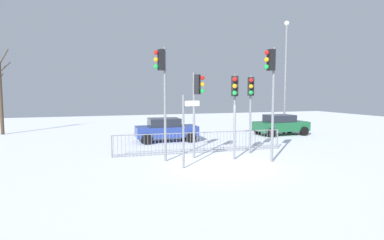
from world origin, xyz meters
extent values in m
plane|color=white|center=(0.00, 0.00, 0.00)|extent=(60.00, 60.00, 0.00)
cylinder|color=slate|center=(0.95, 0.83, 1.95)|extent=(0.11, 0.11, 3.91)
cube|color=black|center=(0.87, 0.68, 3.36)|extent=(0.39, 0.34, 0.90)
sphere|color=red|center=(0.76, 0.46, 3.66)|extent=(0.20, 0.20, 0.20)
sphere|color=orange|center=(0.76, 0.46, 3.36)|extent=(0.20, 0.20, 0.20)
sphere|color=green|center=(0.76, 0.46, 3.06)|extent=(0.20, 0.20, 0.20)
cylinder|color=slate|center=(2.31, -0.16, 2.51)|extent=(0.11, 0.11, 5.02)
cube|color=black|center=(2.15, -0.19, 4.47)|extent=(0.27, 0.35, 0.90)
sphere|color=red|center=(1.90, -0.23, 4.77)|extent=(0.20, 0.20, 0.20)
sphere|color=orange|center=(1.90, -0.23, 4.47)|extent=(0.20, 0.20, 0.20)
sphere|color=green|center=(1.90, -0.23, 4.17)|extent=(0.20, 0.20, 0.20)
cylinder|color=slate|center=(-2.14, 1.46, 2.52)|extent=(0.11, 0.11, 5.04)
cube|color=black|center=(-2.30, 1.43, 4.49)|extent=(0.28, 0.36, 0.90)
sphere|color=red|center=(-2.55, 1.38, 4.79)|extent=(0.20, 0.20, 0.20)
sphere|color=orange|center=(-2.55, 1.38, 4.49)|extent=(0.20, 0.20, 0.20)
sphere|color=green|center=(-2.55, 1.38, 4.19)|extent=(0.20, 0.20, 0.20)
cylinder|color=slate|center=(2.31, 1.85, 1.96)|extent=(0.11, 0.11, 3.92)
cube|color=black|center=(2.23, 1.71, 3.37)|extent=(0.38, 0.34, 0.90)
sphere|color=red|center=(2.12, 1.48, 3.67)|extent=(0.20, 0.20, 0.20)
sphere|color=orange|center=(2.12, 1.48, 3.37)|extent=(0.20, 0.20, 0.20)
sphere|color=green|center=(2.12, 1.48, 3.07)|extent=(0.20, 0.20, 0.20)
cylinder|color=slate|center=(-0.72, 1.68, 2.00)|extent=(0.11, 0.11, 3.99)
cube|color=black|center=(-0.59, 1.58, 3.44)|extent=(0.37, 0.39, 0.90)
sphere|color=red|center=(-0.39, 1.43, 3.74)|extent=(0.20, 0.20, 0.20)
sphere|color=orange|center=(-0.39, 1.43, 3.44)|extent=(0.20, 0.20, 0.20)
sphere|color=green|center=(-0.39, 1.43, 3.14)|extent=(0.20, 0.20, 0.20)
cylinder|color=slate|center=(-1.74, -0.04, 1.49)|extent=(0.09, 0.09, 2.99)
cube|color=white|center=(-1.35, 0.04, 2.64)|extent=(0.69, 0.17, 0.22)
cube|color=slate|center=(0.00, 2.75, 1.05)|extent=(8.77, 0.42, 0.04)
cube|color=slate|center=(0.00, 2.75, 0.12)|extent=(8.77, 0.42, 0.04)
cylinder|color=slate|center=(-4.30, 2.94, 0.53)|extent=(0.02, 0.02, 1.05)
cylinder|color=slate|center=(-4.12, 2.94, 0.53)|extent=(0.02, 0.02, 1.05)
cylinder|color=slate|center=(-3.94, 2.93, 0.53)|extent=(0.02, 0.02, 1.05)
cylinder|color=slate|center=(-3.76, 2.92, 0.53)|extent=(0.02, 0.02, 1.05)
cylinder|color=slate|center=(-3.58, 2.91, 0.53)|extent=(0.02, 0.02, 1.05)
cylinder|color=slate|center=(-3.41, 2.90, 0.53)|extent=(0.02, 0.02, 1.05)
cylinder|color=slate|center=(-3.23, 2.90, 0.53)|extent=(0.02, 0.02, 1.05)
cylinder|color=slate|center=(-3.05, 2.89, 0.53)|extent=(0.02, 0.02, 1.05)
cylinder|color=slate|center=(-2.87, 2.88, 0.53)|extent=(0.02, 0.02, 1.05)
cylinder|color=slate|center=(-2.69, 2.87, 0.53)|extent=(0.02, 0.02, 1.05)
cylinder|color=slate|center=(-2.51, 2.86, 0.53)|extent=(0.02, 0.02, 1.05)
cylinder|color=slate|center=(-2.33, 2.86, 0.53)|extent=(0.02, 0.02, 1.05)
cylinder|color=slate|center=(-2.15, 2.85, 0.53)|extent=(0.02, 0.02, 1.05)
cylinder|color=slate|center=(-1.97, 2.84, 0.53)|extent=(0.02, 0.02, 1.05)
cylinder|color=slate|center=(-1.79, 2.83, 0.53)|extent=(0.02, 0.02, 1.05)
cylinder|color=slate|center=(-1.62, 2.83, 0.53)|extent=(0.02, 0.02, 1.05)
cylinder|color=slate|center=(-1.44, 2.82, 0.53)|extent=(0.02, 0.02, 1.05)
cylinder|color=slate|center=(-1.26, 2.81, 0.53)|extent=(0.02, 0.02, 1.05)
cylinder|color=slate|center=(-1.08, 2.80, 0.53)|extent=(0.02, 0.02, 1.05)
cylinder|color=slate|center=(-0.90, 2.79, 0.53)|extent=(0.02, 0.02, 1.05)
cylinder|color=slate|center=(-0.72, 2.79, 0.53)|extent=(0.02, 0.02, 1.05)
cylinder|color=slate|center=(-0.54, 2.78, 0.53)|extent=(0.02, 0.02, 1.05)
cylinder|color=slate|center=(-0.36, 2.77, 0.53)|extent=(0.02, 0.02, 1.05)
cylinder|color=slate|center=(-0.18, 2.76, 0.53)|extent=(0.02, 0.02, 1.05)
cylinder|color=slate|center=(0.00, 2.75, 0.53)|extent=(0.02, 0.02, 1.05)
cylinder|color=slate|center=(0.17, 2.75, 0.53)|extent=(0.02, 0.02, 1.05)
cylinder|color=slate|center=(0.35, 2.74, 0.53)|extent=(0.02, 0.02, 1.05)
cylinder|color=slate|center=(0.53, 2.73, 0.53)|extent=(0.02, 0.02, 1.05)
cylinder|color=slate|center=(0.71, 2.72, 0.53)|extent=(0.02, 0.02, 1.05)
cylinder|color=slate|center=(0.89, 2.72, 0.53)|extent=(0.02, 0.02, 1.05)
cylinder|color=slate|center=(1.07, 2.71, 0.53)|extent=(0.02, 0.02, 1.05)
cylinder|color=slate|center=(1.25, 2.70, 0.53)|extent=(0.02, 0.02, 1.05)
cylinder|color=slate|center=(1.43, 2.69, 0.53)|extent=(0.02, 0.02, 1.05)
cylinder|color=slate|center=(1.61, 2.68, 0.53)|extent=(0.02, 0.02, 1.05)
cylinder|color=slate|center=(1.79, 2.68, 0.53)|extent=(0.02, 0.02, 1.05)
cylinder|color=slate|center=(1.97, 2.67, 0.53)|extent=(0.02, 0.02, 1.05)
cylinder|color=slate|center=(2.14, 2.66, 0.53)|extent=(0.02, 0.02, 1.05)
cylinder|color=slate|center=(2.32, 2.65, 0.53)|extent=(0.02, 0.02, 1.05)
cylinder|color=slate|center=(2.50, 2.65, 0.53)|extent=(0.02, 0.02, 1.05)
cylinder|color=slate|center=(2.68, 2.64, 0.53)|extent=(0.02, 0.02, 1.05)
cylinder|color=slate|center=(2.86, 2.63, 0.53)|extent=(0.02, 0.02, 1.05)
cylinder|color=slate|center=(3.04, 2.62, 0.53)|extent=(0.02, 0.02, 1.05)
cylinder|color=slate|center=(3.22, 2.61, 0.53)|extent=(0.02, 0.02, 1.05)
cylinder|color=slate|center=(3.40, 2.61, 0.53)|extent=(0.02, 0.02, 1.05)
cylinder|color=slate|center=(3.58, 2.60, 0.53)|extent=(0.02, 0.02, 1.05)
cylinder|color=slate|center=(3.76, 2.59, 0.53)|extent=(0.02, 0.02, 1.05)
cylinder|color=slate|center=(3.93, 2.58, 0.53)|extent=(0.02, 0.02, 1.05)
cylinder|color=slate|center=(4.11, 2.57, 0.53)|extent=(0.02, 0.02, 1.05)
cylinder|color=slate|center=(4.29, 2.57, 0.53)|extent=(0.02, 0.02, 1.05)
cylinder|color=slate|center=(-4.39, 2.95, 0.53)|extent=(0.06, 0.06, 1.05)
cylinder|color=slate|center=(4.38, 2.56, 0.53)|extent=(0.06, 0.06, 1.05)
cube|color=navy|center=(-0.81, 6.91, 0.65)|extent=(3.84, 1.80, 0.65)
cube|color=#1E232D|center=(-0.96, 6.91, 1.20)|extent=(1.94, 1.55, 0.55)
cylinder|color=black|center=(0.56, 7.72, 0.32)|extent=(0.65, 0.24, 0.64)
cylinder|color=black|center=(0.52, 6.02, 0.32)|extent=(0.65, 0.24, 0.64)
cylinder|color=black|center=(-2.14, 7.79, 0.32)|extent=(0.65, 0.24, 0.64)
cylinder|color=black|center=(-2.18, 6.09, 0.32)|extent=(0.65, 0.24, 0.64)
cube|color=#195933|center=(7.75, 7.25, 0.65)|extent=(3.82, 1.75, 0.65)
cube|color=#1E232D|center=(7.60, 7.25, 1.20)|extent=(1.92, 1.53, 0.55)
cylinder|color=black|center=(9.09, 8.12, 0.32)|extent=(0.64, 0.23, 0.64)
cylinder|color=black|center=(9.11, 6.42, 0.32)|extent=(0.64, 0.23, 0.64)
cylinder|color=black|center=(6.39, 8.08, 0.32)|extent=(0.64, 0.23, 0.64)
cylinder|color=black|center=(6.42, 6.38, 0.32)|extent=(0.64, 0.23, 0.64)
cylinder|color=slate|center=(8.43, 7.85, 3.98)|extent=(0.14, 0.14, 7.96)
sphere|color=#F2EACC|center=(8.43, 7.85, 8.07)|extent=(0.36, 0.36, 0.36)
cylinder|color=#473828|center=(-11.49, 13.79, 2.64)|extent=(0.25, 0.25, 5.28)
cylinder|color=#473828|center=(-11.42, 14.26, 5.39)|extent=(1.04, 0.24, 1.71)
cylinder|color=#473828|center=(-11.20, 14.18, 4.93)|extent=(0.89, 0.69, 0.70)
camera|label=1|loc=(-5.26, -12.00, 3.10)|focal=29.12mm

